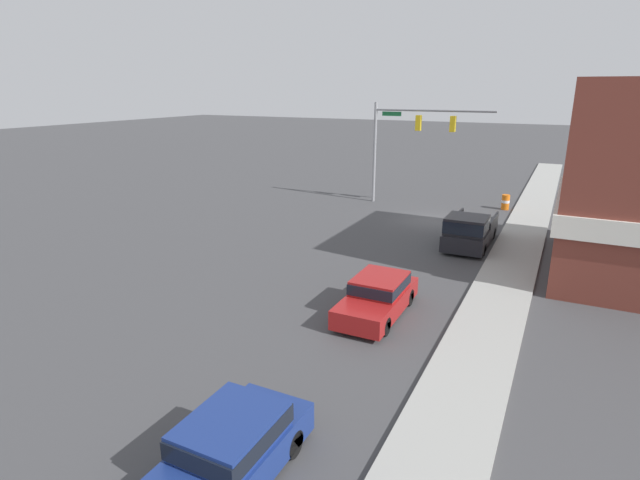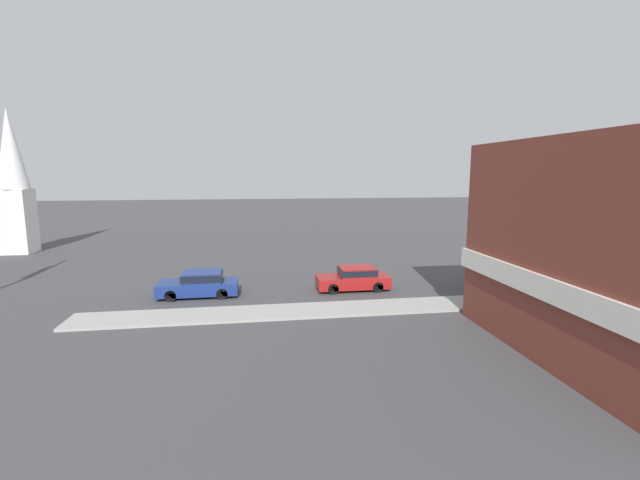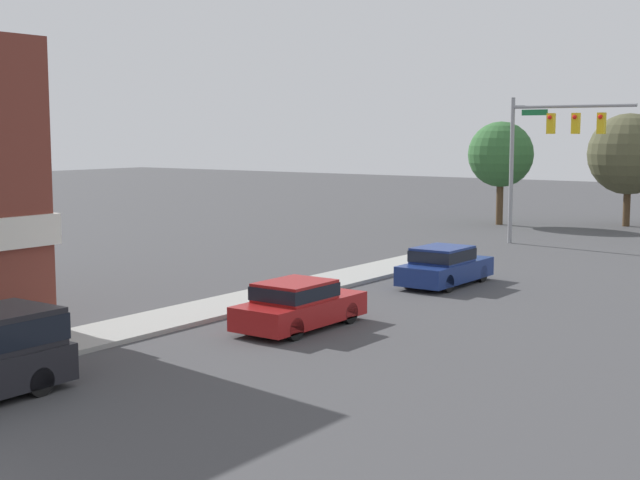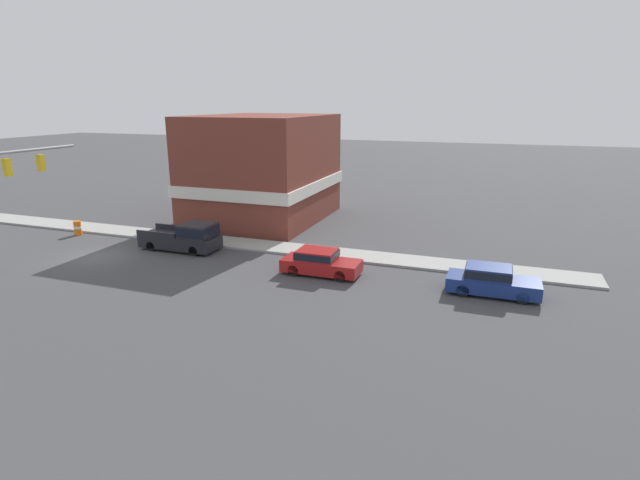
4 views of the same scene
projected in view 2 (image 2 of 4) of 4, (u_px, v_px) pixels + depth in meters
name	position (u px, v px, depth m)	size (l,w,h in m)	color
ground_plane	(546.00, 275.00, 30.84)	(200.00, 200.00, 0.00)	#424244
sidewalk_curb	(611.00, 296.00, 25.26)	(2.40, 60.00, 0.14)	#9E9E99
near_signal_assembly	(572.00, 199.00, 33.31)	(8.42, 0.49, 7.23)	gray
car_lead	(354.00, 278.00, 26.79)	(1.87, 4.50, 1.46)	black
car_second_ahead	(200.00, 283.00, 25.31)	(1.88, 4.63, 1.51)	black
pickup_truck_parked	(515.00, 275.00, 26.83)	(2.11, 5.33, 1.90)	black
church_steeple	(13.00, 178.00, 38.43)	(2.65, 2.65, 13.01)	white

